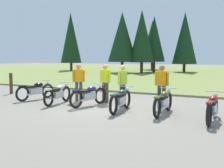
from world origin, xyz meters
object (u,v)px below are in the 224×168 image
(rider_in_hivis_vest, at_px, (105,81))
(motorcycle_british_green, at_px, (121,99))
(rider_near_row_end, at_px, (123,83))
(trail_marker_post, at_px, (11,83))
(rider_checking_bike, at_px, (162,84))
(rider_with_back_turned, at_px, (79,80))
(motorcycle_navy, at_px, (89,95))
(motorcycle_black, at_px, (36,90))
(motorcycle_cream, at_px, (58,94))
(motorcycle_red, at_px, (213,107))
(motorcycle_olive, at_px, (163,102))

(rider_in_hivis_vest, bearing_deg, motorcycle_british_green, -45.10)
(rider_near_row_end, xyz_separation_m, trail_marker_post, (-7.01, 0.67, -0.38))
(rider_in_hivis_vest, distance_m, rider_checking_bike, 2.58)
(trail_marker_post, bearing_deg, motorcycle_british_green, -12.83)
(rider_with_back_turned, bearing_deg, motorcycle_navy, -37.10)
(motorcycle_navy, xyz_separation_m, rider_with_back_turned, (-1.03, 0.78, 0.51))
(motorcycle_british_green, relative_size, rider_with_back_turned, 1.26)
(rider_checking_bike, relative_size, trail_marker_post, 1.48)
(motorcycle_british_green, bearing_deg, rider_checking_bike, 48.84)
(motorcycle_black, bearing_deg, rider_in_hivis_vest, 13.20)
(motorcycle_british_green, relative_size, rider_checking_bike, 1.26)
(rider_near_row_end, distance_m, rider_in_hivis_vest, 1.12)
(motorcycle_cream, xyz_separation_m, motorcycle_red, (6.26, -0.41, 0.00))
(motorcycle_navy, bearing_deg, trail_marker_post, 167.59)
(motorcycle_cream, relative_size, rider_with_back_turned, 1.25)
(motorcycle_black, bearing_deg, motorcycle_red, -6.22)
(motorcycle_black, height_order, motorcycle_red, same)
(motorcycle_black, relative_size, rider_in_hivis_vest, 1.25)
(motorcycle_cream, bearing_deg, rider_near_row_end, 16.68)
(motorcycle_cream, relative_size, rider_in_hivis_vest, 1.25)
(motorcycle_cream, distance_m, rider_with_back_turned, 1.16)
(motorcycle_cream, xyz_separation_m, rider_checking_bike, (4.19, 1.05, 0.51))
(motorcycle_navy, height_order, motorcycle_olive, same)
(motorcycle_navy, distance_m, rider_with_back_turned, 1.39)
(motorcycle_navy, height_order, rider_with_back_turned, rider_with_back_turned)
(rider_near_row_end, xyz_separation_m, rider_in_hivis_vest, (-1.03, 0.44, 0.00))
(motorcycle_olive, height_order, rider_checking_bike, rider_checking_bike)
(rider_in_hivis_vest, bearing_deg, rider_checking_bike, -3.86)
(motorcycle_british_green, height_order, rider_with_back_turned, rider_with_back_turned)
(motorcycle_navy, height_order, rider_in_hivis_vest, rider_in_hivis_vest)
(motorcycle_red, relative_size, rider_with_back_turned, 1.26)
(motorcycle_navy, relative_size, trail_marker_post, 1.84)
(rider_near_row_end, bearing_deg, motorcycle_navy, -153.45)
(motorcycle_british_green, height_order, motorcycle_red, same)
(rider_in_hivis_vest, bearing_deg, trail_marker_post, 177.76)
(motorcycle_red, relative_size, rider_in_hivis_vest, 1.26)
(motorcycle_british_green, bearing_deg, motorcycle_black, 171.69)
(motorcycle_navy, xyz_separation_m, motorcycle_olive, (3.17, -0.22, 0.00))
(motorcycle_olive, relative_size, rider_checking_bike, 1.26)
(motorcycle_black, relative_size, motorcycle_navy, 1.00)
(motorcycle_navy, relative_size, rider_checking_bike, 1.24)
(motorcycle_british_green, height_order, trail_marker_post, trail_marker_post)
(motorcycle_cream, xyz_separation_m, trail_marker_post, (-4.37, 1.46, 0.13))
(trail_marker_post, bearing_deg, rider_near_row_end, -5.45)
(motorcycle_british_green, relative_size, motorcycle_red, 1.00)
(motorcycle_black, relative_size, rider_with_back_turned, 1.25)
(motorcycle_british_green, height_order, rider_in_hivis_vest, rider_in_hivis_vest)
(motorcycle_british_green, bearing_deg, rider_near_row_end, 112.32)
(rider_checking_bike, bearing_deg, motorcycle_cream, -165.88)
(motorcycle_navy, xyz_separation_m, motorcycle_red, (4.83, -0.59, 0.00))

